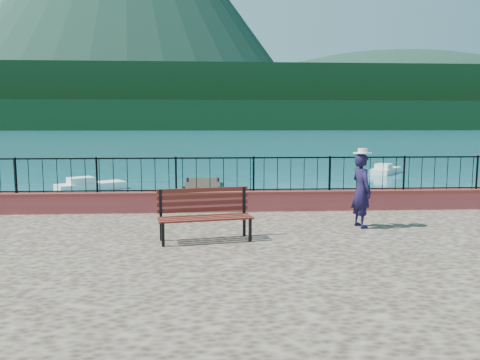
{
  "coord_description": "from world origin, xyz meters",
  "views": [
    {
      "loc": [
        -1.52,
        -9.5,
        3.68
      ],
      "look_at": [
        -0.8,
        2.0,
        2.3
      ],
      "focal_mm": 35.0,
      "sensor_mm": 36.0,
      "label": 1
    }
  ],
  "objects": [
    {
      "name": "ground",
      "position": [
        0.0,
        0.0,
        0.0
      ],
      "size": [
        2000.0,
        2000.0,
        0.0
      ],
      "primitive_type": "plane",
      "color": "#19596B",
      "rests_on": "ground"
    },
    {
      "name": "parapet",
      "position": [
        0.0,
        3.7,
        1.49
      ],
      "size": [
        28.0,
        0.46,
        0.58
      ],
      "primitive_type": "cube",
      "color": "#AF3F45",
      "rests_on": "promenade"
    },
    {
      "name": "railing",
      "position": [
        0.0,
        3.7,
        2.25
      ],
      "size": [
        27.0,
        0.05,
        0.95
      ],
      "primitive_type": "cube",
      "color": "black",
      "rests_on": "parapet"
    },
    {
      "name": "dock",
      "position": [
        -2.0,
        12.0,
        0.15
      ],
      "size": [
        2.0,
        16.0,
        0.3
      ],
      "primitive_type": "cube",
      "color": "#2D231C",
      "rests_on": "ground"
    },
    {
      "name": "far_forest",
      "position": [
        0.0,
        300.0,
        9.0
      ],
      "size": [
        900.0,
        60.0,
        18.0
      ],
      "primitive_type": "cube",
      "color": "black",
      "rests_on": "ground"
    },
    {
      "name": "foothills",
      "position": [
        0.0,
        360.0,
        22.0
      ],
      "size": [
        900.0,
        120.0,
        44.0
      ],
      "primitive_type": "cube",
      "color": "black",
      "rests_on": "ground"
    },
    {
      "name": "companion_hill",
      "position": [
        220.0,
        560.0,
        0.0
      ],
      "size": [
        448.0,
        384.0,
        180.0
      ],
      "primitive_type": "ellipsoid",
      "color": "#142D23",
      "rests_on": "ground"
    },
    {
      "name": "park_bench",
      "position": [
        -1.65,
        0.32,
        1.53
      ],
      "size": [
        2.08,
        0.99,
        1.11
      ],
      "rotation": [
        0.0,
        0.0,
        0.18
      ],
      "color": "black",
      "rests_on": "promenade"
    },
    {
      "name": "person",
      "position": [
        2.09,
        1.4,
        2.09
      ],
      "size": [
        0.57,
        0.73,
        1.79
      ],
      "primitive_type": "imported",
      "rotation": [
        0.0,
        0.0,
        1.8
      ],
      "color": "black",
      "rests_on": "promenade"
    },
    {
      "name": "hat",
      "position": [
        2.09,
        1.4,
        3.05
      ],
      "size": [
        0.44,
        0.44,
        0.12
      ],
      "primitive_type": "cylinder",
      "color": "silver",
      "rests_on": "person"
    },
    {
      "name": "boat_0",
      "position": [
        -4.07,
        10.06,
        0.4
      ],
      "size": [
        4.09,
        1.44,
        0.8
      ],
      "primitive_type": "cube",
      "rotation": [
        0.0,
        0.0,
        -0.04
      ],
      "color": "silver",
      "rests_on": "ground"
    },
    {
      "name": "boat_1",
      "position": [
        2.86,
        8.62,
        0.4
      ],
      "size": [
        3.43,
        2.81,
        0.8
      ],
      "primitive_type": "cube",
      "rotation": [
        0.0,
        0.0,
        -0.55
      ],
      "color": "silver",
      "rests_on": "ground"
    },
    {
      "name": "boat_3",
      "position": [
        -8.22,
        16.87,
        0.4
      ],
      "size": [
        3.79,
        3.16,
        0.8
      ],
      "primitive_type": "cube",
      "rotation": [
        0.0,
        0.0,
        0.6
      ],
      "color": "silver",
      "rests_on": "ground"
    },
    {
      "name": "boat_5",
      "position": [
        11.59,
        24.63,
        0.4
      ],
      "size": [
        3.25,
        3.65,
        0.8
      ],
      "primitive_type": "cube",
      "rotation": [
        0.0,
        0.0,
        0.91
      ],
      "color": "silver",
      "rests_on": "ground"
    }
  ]
}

